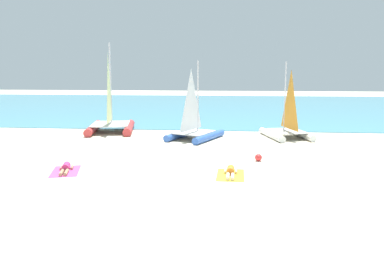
% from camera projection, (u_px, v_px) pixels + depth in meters
% --- Properties ---
extents(ground_plane, '(120.00, 120.00, 0.00)m').
position_uv_depth(ground_plane, '(199.00, 136.00, 24.55)').
color(ground_plane, beige).
extents(ocean_water, '(120.00, 40.00, 0.05)m').
position_uv_depth(ocean_water, '(214.00, 106.00, 46.48)').
color(ocean_water, '#4C9EB7').
rests_on(ocean_water, ground).
extents(sailboat_blue, '(3.64, 4.36, 4.86)m').
position_uv_depth(sailboat_blue, '(194.00, 128.00, 23.35)').
color(sailboat_blue, blue).
rests_on(sailboat_blue, ground).
extents(sailboat_white, '(3.19, 4.14, 4.79)m').
position_uv_depth(sailboat_white, '(287.00, 127.00, 23.85)').
color(sailboat_white, white).
rests_on(sailboat_white, ground).
extents(sailboat_red, '(3.89, 5.23, 6.16)m').
position_uv_depth(sailboat_red, '(111.00, 119.00, 26.15)').
color(sailboat_red, '#CC3838').
rests_on(sailboat_red, ground).
extents(towel_left, '(1.60, 2.14, 0.01)m').
position_uv_depth(towel_left, '(66.00, 171.00, 15.84)').
color(towel_left, '#D84C99').
rests_on(towel_left, ground).
extents(sunbather_left, '(0.82, 1.54, 0.30)m').
position_uv_depth(sunbather_left, '(66.00, 168.00, 15.89)').
color(sunbather_left, '#D83372').
rests_on(sunbather_left, towel_left).
extents(towel_right, '(1.14, 1.92, 0.01)m').
position_uv_depth(towel_right, '(230.00, 175.00, 15.26)').
color(towel_right, yellow).
rests_on(towel_right, ground).
extents(sunbather_right, '(0.55, 1.56, 0.30)m').
position_uv_depth(sunbather_right, '(231.00, 172.00, 15.30)').
color(sunbather_right, orange).
rests_on(sunbather_right, towel_right).
extents(beach_ball, '(0.34, 0.34, 0.34)m').
position_uv_depth(beach_ball, '(258.00, 157.00, 17.66)').
color(beach_ball, red).
rests_on(beach_ball, ground).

